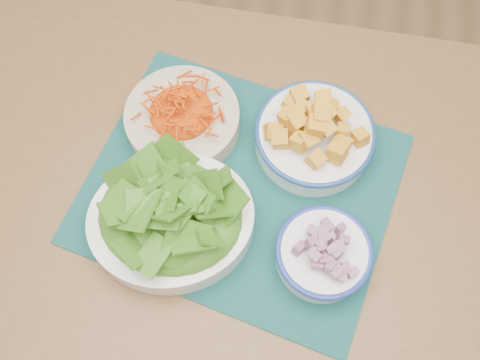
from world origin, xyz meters
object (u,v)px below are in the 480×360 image
Objects in this scene: placemat at (240,188)px; lettuce_bowl at (170,217)px; carrot_bowl at (182,116)px; onion_bowl at (324,253)px; table at (221,235)px; squash_bowl at (316,131)px.

placemat is 1.58× the size of lettuce_bowl.
placemat is 0.14m from lettuce_bowl.
carrot_bowl is 1.68× the size of onion_bowl.
carrot_bowl is at bearing 121.11° from table.
squash_bowl reaches higher than placemat.
lettuce_bowl is 2.09× the size of onion_bowl.
carrot_bowl reaches higher than onion_bowl.
placemat is 1.97× the size of carrot_bowl.
carrot_bowl is at bearing 79.31° from lettuce_bowl.
onion_bowl is at bearing -37.42° from carrot_bowl.
squash_bowl is (0.14, 0.16, 0.14)m from table.
placemat reaches higher than table.
placemat is at bearing -138.13° from squash_bowl.
carrot_bowl reaches higher than placemat.
lettuce_bowl is at bearing -82.97° from carrot_bowl.
carrot_bowl is at bearing 180.00° from squash_bowl.
squash_bowl reaches higher than table.
table is at bearing -130.25° from squash_bowl.
squash_bowl is 0.28m from lettuce_bowl.
lettuce_bowl is at bearing 176.84° from onion_bowl.
lettuce_bowl is at bearing -156.70° from table.
placemat is 0.16m from carrot_bowl.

